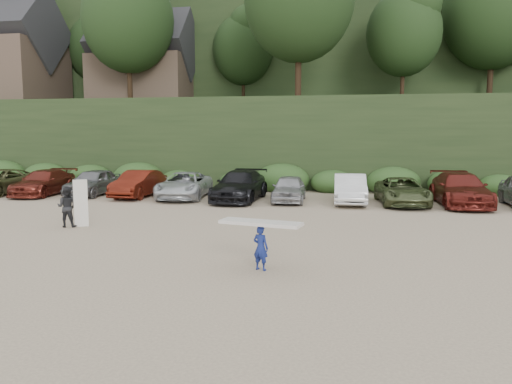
# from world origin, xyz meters

# --- Properties ---
(ground) EXTENTS (120.00, 120.00, 0.00)m
(ground) POSITION_xyz_m (0.00, 0.00, 0.00)
(ground) COLOR tan
(ground) RESTS_ON ground
(hillside_backdrop) EXTENTS (90.00, 41.50, 28.00)m
(hillside_backdrop) POSITION_xyz_m (-0.26, 35.93, 11.22)
(hillside_backdrop) COLOR black
(hillside_backdrop) RESTS_ON ground
(parked_cars) EXTENTS (39.60, 5.99, 1.65)m
(parked_cars) POSITION_xyz_m (-1.85, 9.86, 0.76)
(parked_cars) COLOR silver
(parked_cars) RESTS_ON ground
(child_surfer) EXTENTS (2.32, 1.09, 1.34)m
(child_surfer) POSITION_xyz_m (2.89, -3.77, 0.91)
(child_surfer) COLOR navy
(child_surfer) RESTS_ON ground
(adult_surfer) EXTENTS (1.28, 0.72, 1.89)m
(adult_surfer) POSITION_xyz_m (-5.61, 0.94, 0.81)
(adult_surfer) COLOR black
(adult_surfer) RESTS_ON ground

